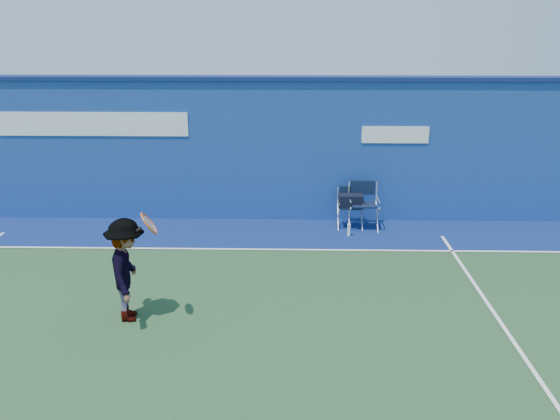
{
  "coord_description": "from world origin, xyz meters",
  "views": [
    {
      "loc": [
        1.48,
        -7.32,
        4.21
      ],
      "look_at": [
        1.24,
        2.6,
        1.0
      ],
      "focal_mm": 38.0,
      "sensor_mm": 36.0,
      "label": 1
    }
  ],
  "objects_px": {
    "directors_chair_right": "(363,215)",
    "water_bottle": "(349,230)",
    "tennis_player": "(127,270)",
    "directors_chair_left": "(350,211)"
  },
  "relations": [
    {
      "from": "water_bottle",
      "to": "tennis_player",
      "type": "relative_size",
      "value": 0.16
    },
    {
      "from": "tennis_player",
      "to": "directors_chair_right",
      "type": "bearing_deg",
      "value": 46.2
    },
    {
      "from": "directors_chair_right",
      "to": "tennis_player",
      "type": "relative_size",
      "value": 0.58
    },
    {
      "from": "directors_chair_left",
      "to": "directors_chair_right",
      "type": "xyz_separation_m",
      "value": [
        0.27,
        -0.08,
        -0.05
      ]
    },
    {
      "from": "water_bottle",
      "to": "directors_chair_right",
      "type": "bearing_deg",
      "value": 54.57
    },
    {
      "from": "water_bottle",
      "to": "tennis_player",
      "type": "height_order",
      "value": "tennis_player"
    },
    {
      "from": "directors_chair_right",
      "to": "water_bottle",
      "type": "relative_size",
      "value": 3.73
    },
    {
      "from": "tennis_player",
      "to": "water_bottle",
      "type": "bearing_deg",
      "value": 45.26
    },
    {
      "from": "directors_chair_left",
      "to": "tennis_player",
      "type": "distance_m",
      "value": 5.45
    },
    {
      "from": "water_bottle",
      "to": "directors_chair_left",
      "type": "bearing_deg",
      "value": 83.51
    }
  ]
}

